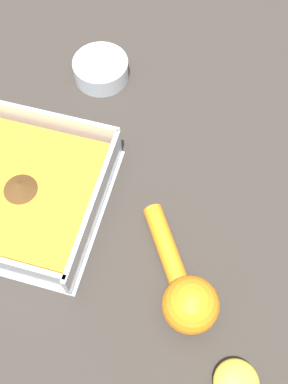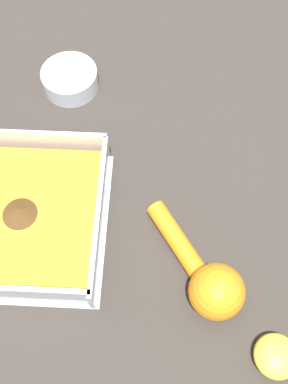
{
  "view_description": "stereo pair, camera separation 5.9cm",
  "coord_description": "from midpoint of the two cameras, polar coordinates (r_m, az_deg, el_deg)",
  "views": [
    {
      "loc": [
        -0.22,
        -0.23,
        0.55
      ],
      "look_at": [
        0.04,
        -0.16,
        0.03
      ],
      "focal_mm": 42.0,
      "sensor_mm": 36.0,
      "label": 1
    },
    {
      "loc": [
        -0.22,
        -0.17,
        0.55
      ],
      "look_at": [
        0.04,
        -0.16,
        0.03
      ],
      "focal_mm": 42.0,
      "sensor_mm": 36.0,
      "label": 2
    }
  ],
  "objects": [
    {
      "name": "spice_bowl",
      "position": [
        0.72,
        -11.72,
        13.59
      ],
      "size": [
        0.09,
        0.09,
        0.03
      ],
      "color": "silver",
      "rests_on": "ground_plane"
    },
    {
      "name": "square_dish",
      "position": [
        0.61,
        -18.12,
        -3.08
      ],
      "size": [
        0.22,
        0.22,
        0.06
      ],
      "color": "silver",
      "rests_on": "ground_plane"
    },
    {
      "name": "ground_plane",
      "position": [
        0.63,
        -17.37,
        -4.18
      ],
      "size": [
        4.0,
        4.0,
        0.0
      ],
      "primitive_type": "plane",
      "color": "#332D28"
    },
    {
      "name": "lemon_half",
      "position": [
        0.55,
        13.41,
        -19.95
      ],
      "size": [
        0.05,
        0.05,
        0.03
      ],
      "color": "yellow",
      "rests_on": "ground_plane"
    },
    {
      "name": "lemon_squeezer",
      "position": [
        0.54,
        5.16,
        -11.58
      ],
      "size": [
        0.16,
        0.12,
        0.07
      ],
      "rotation": [
        0.0,
        0.0,
        3.72
      ],
      "color": "orange",
      "rests_on": "ground_plane"
    }
  ]
}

